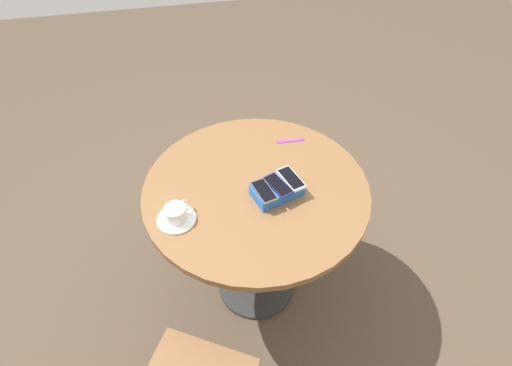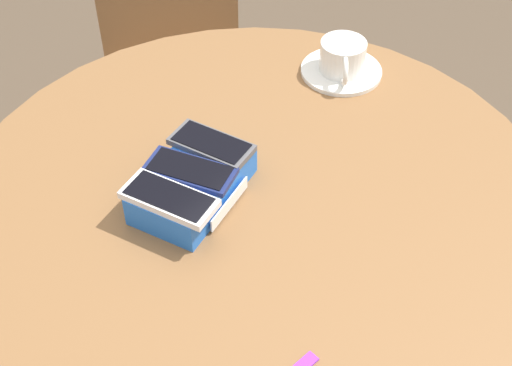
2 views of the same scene
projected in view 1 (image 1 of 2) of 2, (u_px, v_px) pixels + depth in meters
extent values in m
plane|color=brown|center=(256.00, 285.00, 2.20)|extent=(8.00, 8.00, 0.00)
cylinder|color=#2D2D2D|center=(256.00, 284.00, 2.19)|extent=(0.41, 0.41, 0.02)
cylinder|color=#2D2D2D|center=(256.00, 243.00, 1.93)|extent=(0.07, 0.07, 0.73)
cylinder|color=brown|center=(256.00, 189.00, 1.66)|extent=(0.94, 0.94, 0.03)
cube|color=blue|center=(277.00, 190.00, 1.60)|extent=(0.22, 0.17, 0.05)
cube|color=white|center=(270.00, 182.00, 1.64)|extent=(0.10, 0.03, 0.02)
cube|color=silver|center=(291.00, 179.00, 1.60)|extent=(0.10, 0.15, 0.01)
cube|color=black|center=(291.00, 178.00, 1.59)|extent=(0.08, 0.13, 0.00)
cube|color=navy|center=(278.00, 185.00, 1.57)|extent=(0.11, 0.15, 0.01)
cube|color=black|center=(278.00, 184.00, 1.57)|extent=(0.09, 0.13, 0.00)
cube|color=#515156|center=(264.00, 191.00, 1.55)|extent=(0.09, 0.14, 0.01)
cube|color=black|center=(264.00, 190.00, 1.55)|extent=(0.08, 0.12, 0.00)
cylinder|color=white|center=(177.00, 219.00, 1.52)|extent=(0.15, 0.15, 0.01)
cylinder|color=white|center=(175.00, 213.00, 1.49)|extent=(0.08, 0.08, 0.06)
cylinder|color=brown|center=(174.00, 209.00, 1.48)|extent=(0.07, 0.07, 0.00)
torus|color=white|center=(183.00, 206.00, 1.52)|extent=(0.05, 0.04, 0.06)
cube|color=purple|center=(290.00, 141.00, 1.85)|extent=(0.13, 0.02, 0.00)
cylinder|color=brown|center=(178.00, 357.00, 1.72)|extent=(0.04, 0.04, 0.42)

